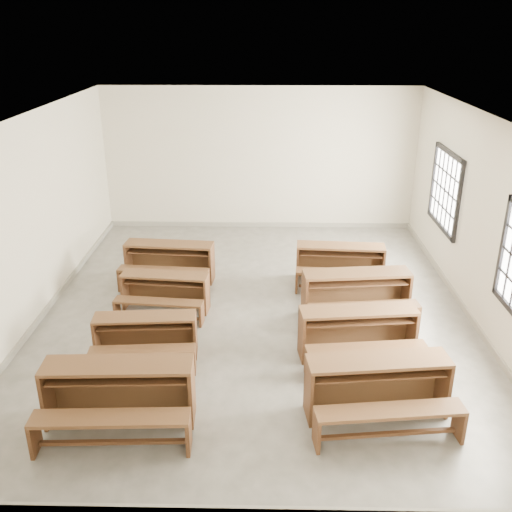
{
  "coord_description": "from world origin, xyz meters",
  "views": [
    {
      "loc": [
        0.17,
        -8.42,
        4.49
      ],
      "look_at": [
        0.0,
        0.0,
        1.0
      ],
      "focal_mm": 40.0,
      "sensor_mm": 36.0,
      "label": 1
    }
  ],
  "objects_px": {
    "desk_set_1": "(145,334)",
    "desk_set_3": "(169,260)",
    "desk_set_5": "(358,330)",
    "desk_set_2": "(165,290)",
    "desk_set_4": "(378,385)",
    "desk_set_6": "(357,292)",
    "desk_set_0": "(118,390)",
    "desk_set_7": "(340,261)"
  },
  "relations": [
    {
      "from": "desk_set_3",
      "to": "desk_set_5",
      "type": "relative_size",
      "value": 0.97
    },
    {
      "from": "desk_set_1",
      "to": "desk_set_2",
      "type": "bearing_deg",
      "value": 84.28
    },
    {
      "from": "desk_set_2",
      "to": "desk_set_3",
      "type": "xyz_separation_m",
      "value": [
        -0.11,
        1.18,
        0.05
      ]
    },
    {
      "from": "desk_set_1",
      "to": "desk_set_3",
      "type": "distance_m",
      "value": 2.62
    },
    {
      "from": "desk_set_5",
      "to": "desk_set_6",
      "type": "distance_m",
      "value": 1.22
    },
    {
      "from": "desk_set_0",
      "to": "desk_set_3",
      "type": "height_order",
      "value": "desk_set_0"
    },
    {
      "from": "desk_set_1",
      "to": "desk_set_2",
      "type": "relative_size",
      "value": 0.99
    },
    {
      "from": "desk_set_6",
      "to": "desk_set_7",
      "type": "xyz_separation_m",
      "value": [
        -0.11,
        1.32,
        -0.03
      ]
    },
    {
      "from": "desk_set_4",
      "to": "desk_set_5",
      "type": "height_order",
      "value": "desk_set_4"
    },
    {
      "from": "desk_set_1",
      "to": "desk_set_6",
      "type": "relative_size",
      "value": 0.83
    },
    {
      "from": "desk_set_2",
      "to": "desk_set_7",
      "type": "height_order",
      "value": "desk_set_7"
    },
    {
      "from": "desk_set_3",
      "to": "desk_set_7",
      "type": "xyz_separation_m",
      "value": [
        3.14,
        -0.01,
        -0.01
      ]
    },
    {
      "from": "desk_set_1",
      "to": "desk_set_7",
      "type": "bearing_deg",
      "value": 36.0
    },
    {
      "from": "desk_set_1",
      "to": "desk_set_7",
      "type": "height_order",
      "value": "desk_set_7"
    },
    {
      "from": "desk_set_2",
      "to": "desk_set_6",
      "type": "distance_m",
      "value": 3.14
    },
    {
      "from": "desk_set_2",
      "to": "desk_set_6",
      "type": "height_order",
      "value": "desk_set_6"
    },
    {
      "from": "desk_set_1",
      "to": "desk_set_6",
      "type": "height_order",
      "value": "desk_set_6"
    },
    {
      "from": "desk_set_1",
      "to": "desk_set_6",
      "type": "bearing_deg",
      "value": 17.6
    },
    {
      "from": "desk_set_1",
      "to": "desk_set_5",
      "type": "relative_size",
      "value": 0.86
    },
    {
      "from": "desk_set_4",
      "to": "desk_set_5",
      "type": "bearing_deg",
      "value": 85.31
    },
    {
      "from": "desk_set_0",
      "to": "desk_set_1",
      "type": "relative_size",
      "value": 1.2
    },
    {
      "from": "desk_set_4",
      "to": "desk_set_5",
      "type": "xyz_separation_m",
      "value": [
        -0.04,
        1.33,
        -0.02
      ]
    },
    {
      "from": "desk_set_0",
      "to": "desk_set_4",
      "type": "xyz_separation_m",
      "value": [
        3.09,
        0.19,
        -0.01
      ]
    },
    {
      "from": "desk_set_5",
      "to": "desk_set_2",
      "type": "bearing_deg",
      "value": 149.13
    },
    {
      "from": "desk_set_0",
      "to": "desk_set_7",
      "type": "height_order",
      "value": "desk_set_0"
    },
    {
      "from": "desk_set_1",
      "to": "desk_set_5",
      "type": "height_order",
      "value": "desk_set_5"
    },
    {
      "from": "desk_set_3",
      "to": "desk_set_2",
      "type": "bearing_deg",
      "value": -79.61
    },
    {
      "from": "desk_set_4",
      "to": "desk_set_1",
      "type": "bearing_deg",
      "value": 151.2
    },
    {
      "from": "desk_set_0",
      "to": "desk_set_1",
      "type": "xyz_separation_m",
      "value": [
        0.02,
        1.44,
        -0.08
      ]
    },
    {
      "from": "desk_set_0",
      "to": "desk_set_1",
      "type": "height_order",
      "value": "desk_set_0"
    },
    {
      "from": "desk_set_5",
      "to": "desk_set_3",
      "type": "bearing_deg",
      "value": 134.31
    },
    {
      "from": "desk_set_0",
      "to": "desk_set_6",
      "type": "xyz_separation_m",
      "value": [
        3.19,
        2.72,
        -0.01
      ]
    },
    {
      "from": "desk_set_2",
      "to": "desk_set_3",
      "type": "relative_size",
      "value": 0.89
    },
    {
      "from": "desk_set_3",
      "to": "desk_set_4",
      "type": "xyz_separation_m",
      "value": [
        3.15,
        -3.87,
        0.03
      ]
    },
    {
      "from": "desk_set_3",
      "to": "desk_set_6",
      "type": "relative_size",
      "value": 0.93
    },
    {
      "from": "desk_set_2",
      "to": "desk_set_5",
      "type": "height_order",
      "value": "desk_set_5"
    },
    {
      "from": "desk_set_6",
      "to": "desk_set_1",
      "type": "bearing_deg",
      "value": -164.03
    },
    {
      "from": "desk_set_7",
      "to": "desk_set_4",
      "type": "bearing_deg",
      "value": -85.76
    },
    {
      "from": "desk_set_3",
      "to": "desk_set_4",
      "type": "bearing_deg",
      "value": -46.06
    },
    {
      "from": "desk_set_3",
      "to": "desk_set_4",
      "type": "height_order",
      "value": "desk_set_4"
    },
    {
      "from": "desk_set_5",
      "to": "desk_set_6",
      "type": "height_order",
      "value": "desk_set_6"
    },
    {
      "from": "desk_set_3",
      "to": "desk_set_6",
      "type": "bearing_deg",
      "value": -17.49
    }
  ]
}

